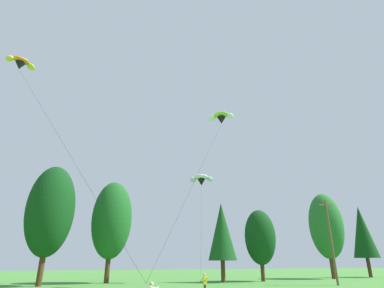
{
  "coord_description": "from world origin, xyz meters",
  "views": [
    {
      "loc": [
        -5.88,
        4.24,
        2.59
      ],
      "look_at": [
        1.06,
        24.03,
        10.66
      ],
      "focal_mm": 28.69,
      "sensor_mm": 36.0,
      "label": 1
    }
  ],
  "objects_px": {
    "parafoil_kite_mid_white": "(201,179)",
    "parafoil_kite_far_lime_white": "(221,117)",
    "utility_pole": "(331,239)",
    "parafoil_kite_high_orange": "(21,63)",
    "kite_flyer_mid": "(205,282)"
  },
  "relations": [
    {
      "from": "parafoil_kite_mid_white",
      "to": "parafoil_kite_far_lime_white",
      "type": "relative_size",
      "value": 0.86
    },
    {
      "from": "utility_pole",
      "to": "parafoil_kite_high_orange",
      "type": "relative_size",
      "value": 0.5
    },
    {
      "from": "parafoil_kite_high_orange",
      "to": "parafoil_kite_far_lime_white",
      "type": "bearing_deg",
      "value": 8.95
    },
    {
      "from": "utility_pole",
      "to": "parafoil_kite_high_orange",
      "type": "bearing_deg",
      "value": -176.47
    },
    {
      "from": "utility_pole",
      "to": "kite_flyer_mid",
      "type": "height_order",
      "value": "utility_pole"
    },
    {
      "from": "parafoil_kite_mid_white",
      "to": "parafoil_kite_far_lime_white",
      "type": "bearing_deg",
      "value": -91.97
    },
    {
      "from": "kite_flyer_mid",
      "to": "parafoil_kite_high_orange",
      "type": "bearing_deg",
      "value": 168.86
    },
    {
      "from": "parafoil_kite_high_orange",
      "to": "parafoil_kite_mid_white",
      "type": "xyz_separation_m",
      "value": [
        23.4,
        11.89,
        -6.78
      ]
    },
    {
      "from": "parafoil_kite_mid_white",
      "to": "parafoil_kite_high_orange",
      "type": "bearing_deg",
      "value": -153.07
    },
    {
      "from": "kite_flyer_mid",
      "to": "parafoil_kite_high_orange",
      "type": "distance_m",
      "value": 26.72
    },
    {
      "from": "parafoil_kite_high_orange",
      "to": "parafoil_kite_far_lime_white",
      "type": "xyz_separation_m",
      "value": [
        23.11,
        3.64,
        -0.48
      ]
    },
    {
      "from": "utility_pole",
      "to": "parafoil_kite_high_orange",
      "type": "distance_m",
      "value": 39.92
    },
    {
      "from": "utility_pole",
      "to": "parafoil_kite_mid_white",
      "type": "distance_m",
      "value": 18.6
    },
    {
      "from": "kite_flyer_mid",
      "to": "parafoil_kite_far_lime_white",
      "type": "distance_m",
      "value": 21.24
    },
    {
      "from": "utility_pole",
      "to": "parafoil_kite_mid_white",
      "type": "relative_size",
      "value": 0.59
    }
  ]
}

